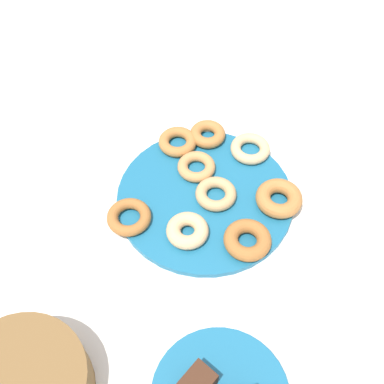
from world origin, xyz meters
name	(u,v)px	position (x,y,z in m)	size (l,w,h in m)	color
ground_plane	(205,199)	(0.00, 0.00, 0.00)	(2.40, 2.40, 0.00)	white
donut_plate	(205,197)	(0.00, 0.00, 0.01)	(0.36, 0.36, 0.01)	#1E6B93
donut_0	(279,198)	(-0.09, -0.12, 0.03)	(0.09, 0.09, 0.03)	#BC7A3D
donut_1	(208,134)	(0.14, -0.08, 0.02)	(0.08, 0.08, 0.02)	#BC7A3D
donut_2	(247,240)	(-0.14, -0.01, 0.03)	(0.09, 0.09, 0.03)	#AD6B33
donut_3	(187,231)	(-0.07, 0.08, 0.03)	(0.08, 0.08, 0.03)	#EABC84
donut_4	(250,149)	(0.06, -0.14, 0.02)	(0.09, 0.09, 0.02)	#EABC84
donut_5	(216,194)	(-0.01, -0.02, 0.02)	(0.08, 0.08, 0.02)	tan
donut_6	(129,217)	(0.02, 0.16, 0.02)	(0.09, 0.09, 0.02)	#AD6B33
donut_7	(178,142)	(0.15, -0.01, 0.02)	(0.08, 0.08, 0.02)	#BC7A3D
donut_8	(196,167)	(0.07, -0.02, 0.02)	(0.08, 0.08, 0.02)	tan
brownie_far	(197,384)	(-0.32, 0.19, 0.03)	(0.04, 0.06, 0.04)	#472819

